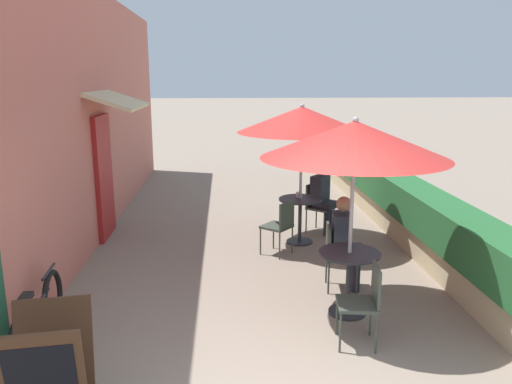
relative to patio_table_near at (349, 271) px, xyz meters
name	(u,v)px	position (x,y,z in m)	size (l,w,h in m)	color
cafe_facade_wall	(97,114)	(-3.64, 3.60, 1.56)	(0.98, 11.34, 4.20)	#C66B5B
planter_hedge	(388,195)	(1.65, 3.63, 0.01)	(0.60, 10.34, 1.01)	tan
patio_table_near	(349,271)	(0.00, 0.00, 0.00)	(0.71, 0.71, 0.76)	#28282D
patio_umbrella_near	(355,140)	(0.00, 0.00, 1.53)	(2.09, 2.09, 2.31)	#B7B7BC
cafe_chair_near_left	(365,298)	(-0.01, -0.70, -0.01)	(0.45, 0.45, 0.87)	#384238
cafe_chair_near_right	(336,251)	(0.01, 0.70, -0.01)	(0.45, 0.45, 0.87)	#384238
seated_patron_near_right	(345,239)	(0.12, 0.69, 0.16)	(0.44, 0.37, 1.25)	#23232D
patio_table_mid	(300,212)	(-0.18, 2.59, 0.00)	(0.71, 0.71, 0.76)	#28282D
patio_umbrella_mid	(302,120)	(-0.18, 2.59, 1.53)	(2.09, 2.09, 2.31)	#B7B7BC
cafe_chair_mid_left	(317,204)	(0.21, 3.17, -0.01)	(0.56, 0.56, 0.87)	#384238
seated_patron_mid_left	(323,195)	(0.29, 3.10, 0.16)	(0.51, 0.50, 1.25)	#23232D
cafe_chair_mid_right	(281,223)	(-0.57, 2.01, -0.01)	(0.56, 0.56, 0.87)	#384238
coffee_cup_mid	(298,195)	(-0.21, 2.68, 0.28)	(0.07, 0.07, 0.09)	white
bicycle_leaning	(38,322)	(-3.30, -0.69, -0.18)	(0.17, 1.73, 0.76)	black
menu_board	(50,375)	(-2.79, -1.84, -0.03)	(0.68, 0.70, 1.00)	#422819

